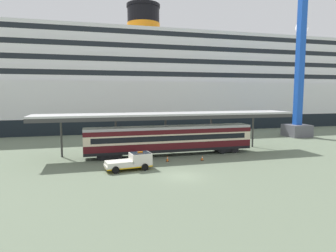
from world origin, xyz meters
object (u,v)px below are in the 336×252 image
object	(u,v)px
cruise_ship	(157,85)
service_truck	(133,161)
train_carriage	(170,139)
dockside_crane	(302,43)
traffic_cone_near	(167,158)
traffic_cone_mid	(202,158)

from	to	relation	value
cruise_ship	service_truck	bearing A→B (deg)	-106.63
cruise_ship	service_truck	size ratio (longest dim) A/B	29.91
train_carriage	dockside_crane	world-z (taller)	dockside_crane
train_carriage	traffic_cone_near	distance (m)	4.44
traffic_cone_mid	dockside_crane	size ratio (longest dim) A/B	0.01
cruise_ship	traffic_cone_mid	size ratio (longest dim) A/B	257.84
service_truck	traffic_cone_near	size ratio (longest dim) A/B	6.89
traffic_cone_near	traffic_cone_mid	size ratio (longest dim) A/B	1.25
cruise_ship	dockside_crane	distance (m)	36.91
service_truck	traffic_cone_near	xyz separation A→B (m)	(4.88, 2.79, -0.60)
train_carriage	service_truck	world-z (taller)	train_carriage
cruise_ship	dockside_crane	bearing A→B (deg)	-50.83
service_truck	traffic_cone_near	bearing A→B (deg)	29.79
service_truck	dockside_crane	xyz separation A→B (m)	(36.37, 17.37, 17.66)
cruise_ship	traffic_cone_mid	xyz separation A→B (m)	(-4.12, -43.13, -10.72)
cruise_ship	train_carriage	xyz separation A→B (m)	(-7.25, -38.84, -8.72)
traffic_cone_near	train_carriage	bearing A→B (deg)	69.17
train_carriage	traffic_cone_mid	bearing A→B (deg)	-53.92
traffic_cone_near	traffic_cone_mid	xyz separation A→B (m)	(4.55, -0.55, -0.08)
cruise_ship	traffic_cone_mid	world-z (taller)	cruise_ship
cruise_ship	service_truck	world-z (taller)	cruise_ship
traffic_cone_near	traffic_cone_mid	distance (m)	4.59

